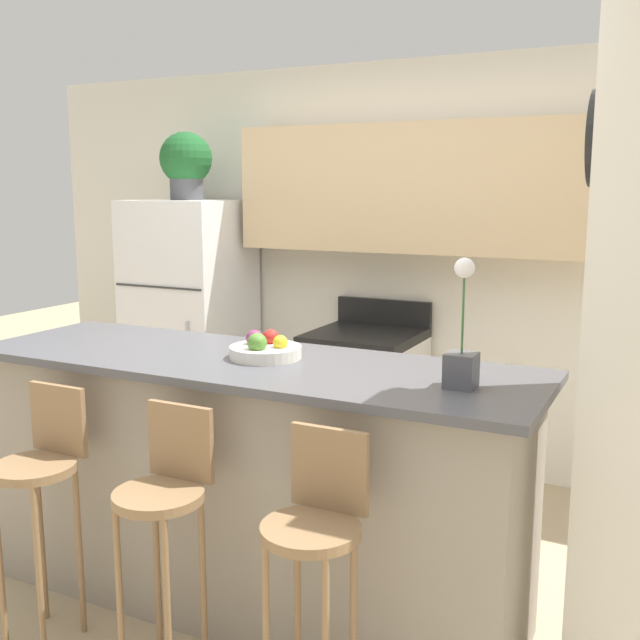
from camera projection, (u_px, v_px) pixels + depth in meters
ground_plane at (251, 602)px, 3.26m from camera, size 14.00×14.00×0.00m
wall_back at (426, 235)px, 4.59m from camera, size 5.60×0.38×2.55m
counter_bar at (249, 483)px, 3.16m from camera, size 2.43×0.77×1.09m
refrigerator at (191, 325)px, 5.11m from camera, size 0.71×0.70×1.70m
stove_range at (364, 403)px, 4.63m from camera, size 0.63×0.67×1.07m
bar_stool_left at (42, 476)px, 2.91m from camera, size 0.32×0.32×1.01m
bar_stool_mid at (165, 504)px, 2.65m from camera, size 0.32×0.32×1.01m
bar_stool_right at (316, 539)px, 2.39m from camera, size 0.32×0.32×1.01m
potted_plant_on_fridge at (186, 163)px, 4.92m from camera, size 0.35×0.35×0.44m
orchid_vase at (462, 350)px, 2.60m from camera, size 0.11×0.11×0.46m
fruit_bowl at (265, 349)px, 3.07m from camera, size 0.30×0.30×0.12m
trash_bin at (245, 440)px, 4.76m from camera, size 0.28×0.28×0.38m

